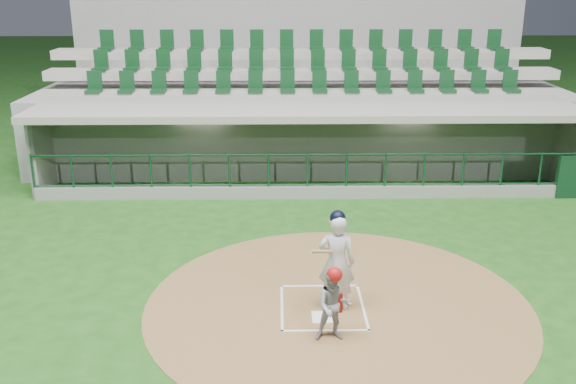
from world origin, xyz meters
The scene contains 8 objects.
ground centered at (0.00, 0.00, 0.00)m, with size 120.00×120.00×0.00m, color #1A4814.
dirt_circle centered at (0.30, -0.20, 0.01)m, with size 7.20×7.20×0.01m, color brown.
home_plate centered at (0.00, -0.70, 0.02)m, with size 0.43×0.43×0.02m, color white.
batter_box_chalk centered at (0.00, -0.30, 0.02)m, with size 1.55×1.80×0.01m.
dugout_structure centered at (0.18, 7.82, 0.96)m, with size 16.40×3.70×3.00m.
seating_deck centered at (0.00, 10.91, 1.42)m, with size 17.00×6.72×5.15m.
batter centered at (0.24, -0.33, 0.96)m, with size 0.90×0.90×1.91m.
catcher centered at (0.10, -1.40, 0.66)m, with size 0.61×0.48×1.32m.
Camera 1 is at (-0.81, -10.89, 5.79)m, focal length 40.00 mm.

